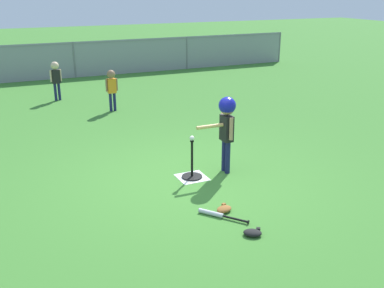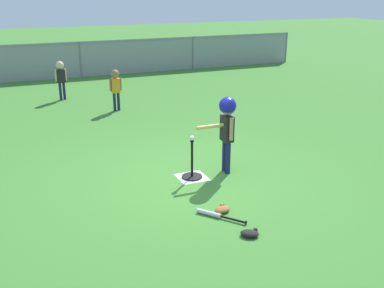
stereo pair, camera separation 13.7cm
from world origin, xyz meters
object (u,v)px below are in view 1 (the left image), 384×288
at_px(baseball_on_tee, 192,138).
at_px(batter_child, 226,119).
at_px(fielder_near_right, 112,85).
at_px(glove_near_bats, 224,209).
at_px(glove_by_plate, 253,233).
at_px(batting_tee, 192,172).
at_px(spare_bat_silver, 216,214).
at_px(fielder_deep_left, 56,76).

relative_size(baseball_on_tee, batter_child, 0.06).
height_order(fielder_near_right, glove_near_bats, fielder_near_right).
height_order(fielder_near_right, glove_by_plate, fielder_near_right).
xyz_separation_m(batting_tee, baseball_on_tee, (0.00, 0.00, 0.55)).
bearing_deg(fielder_near_right, glove_by_plate, -89.86).
xyz_separation_m(batter_child, spare_bat_silver, (-0.82, -1.26, -0.84)).
bearing_deg(fielder_deep_left, glove_by_plate, -82.46).
xyz_separation_m(batting_tee, fielder_deep_left, (-1.10, 6.04, 0.56)).
distance_m(glove_by_plate, glove_near_bats, 0.67).
distance_m(fielder_deep_left, fielder_near_right, 1.94).
bearing_deg(batting_tee, glove_by_plate, -91.68).
bearing_deg(batter_child, fielder_deep_left, 105.52).
relative_size(fielder_deep_left, glove_by_plate, 3.71).
bearing_deg(glove_by_plate, spare_bat_silver, 107.13).
xyz_separation_m(fielder_near_right, glove_by_plate, (0.01, -6.27, -0.60)).
height_order(baseball_on_tee, fielder_deep_left, fielder_deep_left).
distance_m(batting_tee, glove_by_plate, 1.87).
distance_m(batter_child, fielder_near_right, 4.47).
bearing_deg(baseball_on_tee, glove_by_plate, -91.68).
bearing_deg(glove_near_bats, batter_child, 60.92).
xyz_separation_m(glove_by_plate, glove_near_bats, (-0.02, 0.67, 0.00)).
height_order(baseball_on_tee, glove_near_bats, baseball_on_tee).
distance_m(baseball_on_tee, glove_by_plate, 1.96).
height_order(baseball_on_tee, batter_child, batter_child).
bearing_deg(baseball_on_tee, batting_tee, 0.00).
height_order(baseball_on_tee, glove_by_plate, baseball_on_tee).
relative_size(batter_child, glove_near_bats, 4.76).
height_order(batting_tee, spare_bat_silver, batting_tee).
xyz_separation_m(batter_child, fielder_deep_left, (-1.68, 6.05, -0.22)).
height_order(spare_bat_silver, glove_by_plate, glove_by_plate).
xyz_separation_m(batting_tee, batter_child, (0.58, -0.01, 0.78)).
distance_m(spare_bat_silver, glove_near_bats, 0.18).
relative_size(fielder_near_right, glove_near_bats, 3.81).
relative_size(batting_tee, fielder_near_right, 0.62).
bearing_deg(glove_near_bats, baseball_on_tee, 86.24).
distance_m(batting_tee, glove_near_bats, 1.19).
distance_m(baseball_on_tee, glove_near_bats, 1.34).
xyz_separation_m(fielder_deep_left, glove_by_plate, (1.05, -7.91, -0.61)).
relative_size(batter_child, fielder_deep_left, 1.21).
distance_m(fielder_near_right, glove_near_bats, 5.63).
bearing_deg(batter_child, spare_bat_silver, -122.96).
bearing_deg(spare_bat_silver, glove_near_bats, 26.22).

